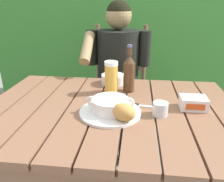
{
  "coord_description": "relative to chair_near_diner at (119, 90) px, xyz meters",
  "views": [
    {
      "loc": [
        0.12,
        -0.96,
        1.22
      ],
      "look_at": [
        0.0,
        0.04,
        0.81
      ],
      "focal_mm": 35.49,
      "sensor_mm": 36.0,
      "label": 1
    }
  ],
  "objects": [
    {
      "name": "chair_near_diner",
      "position": [
        0.0,
        0.0,
        0.0
      ],
      "size": [
        0.46,
        0.45,
        1.03
      ],
      "color": "brown",
      "rests_on": "ground_plane"
    },
    {
      "name": "beer_glass",
      "position": [
        0.01,
        -0.69,
        0.35
      ],
      "size": [
        0.07,
        0.07,
        0.18
      ],
      "color": "gold",
      "rests_on": "dining_table"
    },
    {
      "name": "table_knife",
      "position": [
        0.16,
        -0.85,
        0.26
      ],
      "size": [
        0.17,
        0.04,
        0.01
      ],
      "color": "silver",
      "rests_on": "dining_table"
    },
    {
      "name": "water_glass_small",
      "position": [
        0.26,
        -0.93,
        0.29
      ],
      "size": [
        0.07,
        0.07,
        0.06
      ],
      "color": "silver",
      "rests_on": "dining_table"
    },
    {
      "name": "person_eating",
      "position": [
        -0.0,
        -0.2,
        0.24
      ],
      "size": [
        0.48,
        0.47,
        1.23
      ],
      "color": "black",
      "rests_on": "ground_plane"
    },
    {
      "name": "serving_plate",
      "position": [
        0.03,
        -0.94,
        0.26
      ],
      "size": [
        0.28,
        0.28,
        0.01
      ],
      "color": "white",
      "rests_on": "dining_table"
    },
    {
      "name": "beer_bottle",
      "position": [
        0.1,
        -0.66,
        0.36
      ],
      "size": [
        0.06,
        0.06,
        0.27
      ],
      "color": "#4A2D18",
      "rests_on": "dining_table"
    },
    {
      "name": "soup_bowl",
      "position": [
        0.03,
        -0.94,
        0.3
      ],
      "size": [
        0.22,
        0.17,
        0.07
      ],
      "color": "white",
      "rests_on": "serving_plate"
    },
    {
      "name": "diner_bowl",
      "position": [
        -0.0,
        -0.54,
        0.28
      ],
      "size": [
        0.14,
        0.14,
        0.06
      ],
      "color": "white",
      "rests_on": "dining_table"
    },
    {
      "name": "butter_tub",
      "position": [
        0.42,
        -0.85,
        0.28
      ],
      "size": [
        0.12,
        0.09,
        0.06
      ],
      "color": "white",
      "rests_on": "dining_table"
    },
    {
      "name": "bread_roll",
      "position": [
        0.1,
        -1.02,
        0.3
      ],
      "size": [
        0.13,
        0.12,
        0.07
      ],
      "color": "#C69144",
      "rests_on": "serving_plate"
    },
    {
      "name": "dining_table",
      "position": [
        0.02,
        -0.88,
        0.16
      ],
      "size": [
        1.24,
        0.87,
        0.74
      ],
      "color": "brown",
      "rests_on": "ground_plane"
    }
  ]
}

